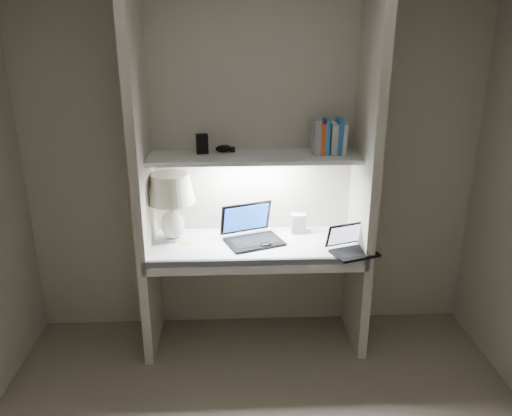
{
  "coord_description": "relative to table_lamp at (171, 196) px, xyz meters",
  "views": [
    {
      "loc": [
        -0.14,
        -1.91,
        2.15
      ],
      "look_at": [
        0.0,
        1.05,
        1.09
      ],
      "focal_mm": 35.0,
      "sensor_mm": 36.0,
      "label": 1
    }
  ],
  "objects": [
    {
      "name": "sticky_note",
      "position": [
        0.08,
        -0.06,
        -0.32
      ],
      "size": [
        0.09,
        0.09,
        0.0
      ],
      "primitive_type": "cube",
      "rotation": [
        0.0,
        0.0,
        0.47
      ],
      "color": "yellow",
      "rests_on": "desk"
    },
    {
      "name": "cable_coil",
      "position": [
        0.71,
        -0.08,
        -0.32
      ],
      "size": [
        0.13,
        0.13,
        0.01
      ],
      "primitive_type": "torus",
      "rotation": [
        0.0,
        0.0,
        -0.33
      ],
      "color": "black",
      "rests_on": "desk"
    },
    {
      "name": "alcove_panel_left",
      "position": [
        -0.17,
        -0.08,
        0.16
      ],
      "size": [
        0.06,
        0.55,
        2.5
      ],
      "primitive_type": "cube",
      "color": "beige",
      "rests_on": "floor"
    },
    {
      "name": "back_wall",
      "position": [
        0.56,
        0.2,
        0.16
      ],
      "size": [
        3.2,
        0.01,
        2.5
      ],
      "primitive_type": "cube",
      "color": "beige",
      "rests_on": "floor"
    },
    {
      "name": "strip_light",
      "position": [
        0.56,
        0.02,
        0.24
      ],
      "size": [
        0.6,
        0.04,
        0.02
      ],
      "primitive_type": "cube",
      "color": "white",
      "rests_on": "shelf"
    },
    {
      "name": "desk",
      "position": [
        0.56,
        -0.08,
        -0.34
      ],
      "size": [
        1.4,
        0.55,
        0.04
      ],
      "primitive_type": "cube",
      "color": "white",
      "rests_on": "alcove_panel_left"
    },
    {
      "name": "book_row",
      "position": [
        1.06,
        0.05,
        0.38
      ],
      "size": [
        0.22,
        0.15,
        0.23
      ],
      "color": "silver",
      "rests_on": "shelf"
    },
    {
      "name": "desk_apron",
      "position": [
        0.56,
        -0.34,
        -0.37
      ],
      "size": [
        1.46,
        0.03,
        0.1
      ],
      "primitive_type": "cube",
      "color": "silver",
      "rests_on": "desk"
    },
    {
      "name": "alcove_panel_right",
      "position": [
        1.29,
        -0.08,
        0.16
      ],
      "size": [
        0.06,
        0.55,
        2.5
      ],
      "primitive_type": "cube",
      "color": "beige",
      "rests_on": "floor"
    },
    {
      "name": "mouse",
      "position": [
        0.63,
        -0.15,
        -0.3
      ],
      "size": [
        0.11,
        0.09,
        0.03
      ],
      "primitive_type": "ellipsoid",
      "rotation": [
        0.0,
        0.0,
        0.33
      ],
      "color": "black",
      "rests_on": "desk"
    },
    {
      "name": "shelf_gadget",
      "position": [
        0.36,
        0.11,
        0.3
      ],
      "size": [
        0.14,
        0.12,
        0.05
      ],
      "primitive_type": "ellipsoid",
      "rotation": [
        0.0,
        0.0,
        0.37
      ],
      "color": "black",
      "rests_on": "shelf"
    },
    {
      "name": "speaker",
      "position": [
        0.88,
        0.09,
        -0.25
      ],
      "size": [
        0.1,
        0.07,
        0.14
      ],
      "primitive_type": "cube",
      "rotation": [
        0.0,
        0.0,
        -0.03
      ],
      "color": "silver",
      "rests_on": "desk"
    },
    {
      "name": "table_lamp",
      "position": [
        0.0,
        0.0,
        0.0
      ],
      "size": [
        0.32,
        0.32,
        0.48
      ],
      "color": "white",
      "rests_on": "desk"
    },
    {
      "name": "shelf_box",
      "position": [
        0.22,
        0.08,
        0.34
      ],
      "size": [
        0.08,
        0.07,
        0.13
      ],
      "primitive_type": "cube",
      "rotation": [
        0.0,
        0.0,
        0.18
      ],
      "color": "black",
      "rests_on": "shelf"
    },
    {
      "name": "shelf",
      "position": [
        0.56,
        0.02,
        0.26
      ],
      "size": [
        1.4,
        0.36,
        0.03
      ],
      "primitive_type": "cube",
      "color": "silver",
      "rests_on": "back_wall"
    },
    {
      "name": "laptop_main",
      "position": [
        0.54,
        -0.02,
        -0.27
      ],
      "size": [
        0.46,
        0.43,
        0.25
      ],
      "rotation": [
        0.0,
        0.0,
        0.36
      ],
      "color": "black",
      "rests_on": "desk"
    },
    {
      "name": "laptop_netbook",
      "position": [
        1.19,
        -0.25,
        -0.28
      ],
      "size": [
        0.34,
        0.32,
        0.18
      ],
      "rotation": [
        0.0,
        0.0,
        0.34
      ],
      "color": "black",
      "rests_on": "desk"
    }
  ]
}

